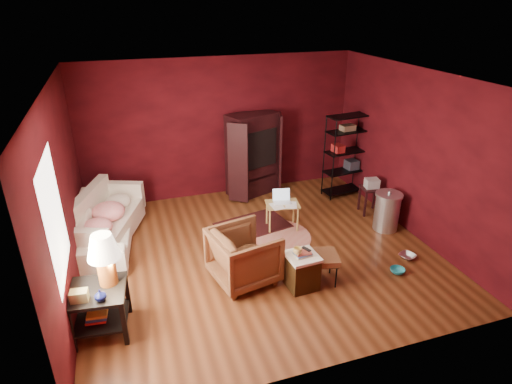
% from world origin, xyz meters
% --- Properties ---
extents(room, '(5.54, 5.04, 2.84)m').
position_xyz_m(room, '(-0.04, -0.01, 1.40)').
color(room, brown).
rests_on(room, ground).
extents(sofa, '(0.96, 2.38, 0.90)m').
position_xyz_m(sofa, '(-2.40, 1.15, 0.45)').
color(sofa, white).
rests_on(sofa, ground).
extents(armchair, '(0.97, 1.01, 0.89)m').
position_xyz_m(armchair, '(-0.45, -0.61, 0.45)').
color(armchair, black).
rests_on(armchair, ground).
extents(pet_bowl_steel, '(0.26, 0.15, 0.25)m').
position_xyz_m(pet_bowl_steel, '(2.20, -0.90, 0.13)').
color(pet_bowl_steel, silver).
rests_on(pet_bowl_steel, ground).
extents(pet_bowl_turquoise, '(0.23, 0.10, 0.22)m').
position_xyz_m(pet_bowl_turquoise, '(1.80, -1.19, 0.11)').
color(pet_bowl_turquoise, '#27A8B9').
rests_on(pet_bowl_turquoise, ground).
extents(vase, '(0.18, 0.18, 0.14)m').
position_xyz_m(vase, '(-2.38, -1.31, 0.70)').
color(vase, '#0C103F').
rests_on(vase, side_table).
extents(mug, '(0.15, 0.13, 0.12)m').
position_xyz_m(mug, '(0.19, -1.07, 0.65)').
color(mug, '#E1C26E').
rests_on(mug, hamper).
extents(side_table, '(0.73, 0.73, 1.31)m').
position_xyz_m(side_table, '(-2.36, -1.04, 0.78)').
color(side_table, black).
rests_on(side_table, ground).
extents(sofa_cushions, '(1.37, 2.05, 0.80)m').
position_xyz_m(sofa_cushions, '(-2.38, 1.15, 0.39)').
color(sofa_cushions, white).
rests_on(sofa_cushions, sofa).
extents(hamper, '(0.46, 0.46, 0.61)m').
position_xyz_m(hamper, '(0.28, -1.04, 0.28)').
color(hamper, '#3E260E').
rests_on(hamper, ground).
extents(footstool, '(0.53, 0.53, 0.45)m').
position_xyz_m(footstool, '(0.61, -1.01, 0.39)').
color(footstool, black).
rests_on(footstool, ground).
extents(rug_round, '(1.64, 1.64, 0.01)m').
position_xyz_m(rug_round, '(0.39, 0.37, 0.01)').
color(rug_round, beige).
rests_on(rug_round, ground).
extents(rug_oriental, '(1.39, 1.07, 0.01)m').
position_xyz_m(rug_oriental, '(0.16, 0.88, 0.02)').
color(rug_oriental, '#441213').
rests_on(rug_oriental, ground).
extents(laptop_desk, '(0.64, 0.53, 0.71)m').
position_xyz_m(laptop_desk, '(0.64, 0.65, 0.44)').
color(laptop_desk, tan).
rests_on(laptop_desk, ground).
extents(tv_armoire, '(1.26, 0.98, 1.71)m').
position_xyz_m(tv_armoire, '(0.61, 2.25, 0.89)').
color(tv_armoire, black).
rests_on(tv_armoire, ground).
extents(wire_shelving, '(0.87, 0.46, 1.70)m').
position_xyz_m(wire_shelving, '(2.39, 1.61, 0.93)').
color(wire_shelving, black).
rests_on(wire_shelving, ground).
extents(small_stand, '(0.40, 0.40, 0.71)m').
position_xyz_m(small_stand, '(2.45, 0.68, 0.53)').
color(small_stand, black).
rests_on(small_stand, ground).
extents(trash_can, '(0.54, 0.54, 0.75)m').
position_xyz_m(trash_can, '(2.39, 0.04, 0.35)').
color(trash_can, silver).
rests_on(trash_can, ground).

